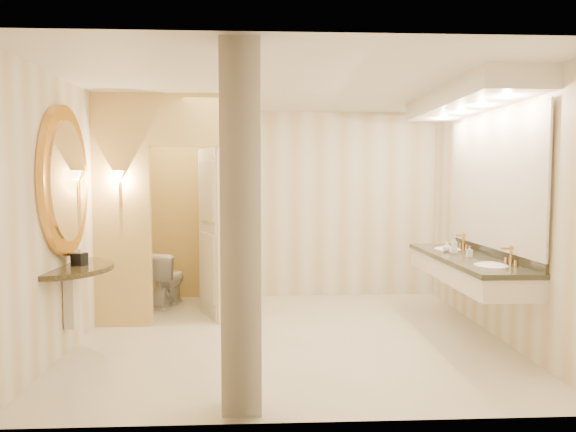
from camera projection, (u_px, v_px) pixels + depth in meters
name	position (u px, v px, depth m)	size (l,w,h in m)	color
floor	(290.00, 336.00, 5.61)	(4.50, 4.50, 0.00)	silver
ceiling	(290.00, 86.00, 5.43)	(4.50, 4.50, 0.00)	silver
wall_back	(283.00, 205.00, 7.51)	(4.50, 0.02, 2.70)	silver
wall_front	(305.00, 232.00, 3.53)	(4.50, 0.02, 2.70)	silver
wall_left	(78.00, 214.00, 5.41)	(0.02, 4.00, 2.70)	silver
wall_right	(495.00, 213.00, 5.63)	(0.02, 4.00, 2.70)	silver
toilet_closet	(197.00, 206.00, 6.43)	(1.50, 1.55, 2.70)	#F1DC7E
wall_sconce	(120.00, 178.00, 5.83)	(0.14, 0.14, 0.42)	#CD8B41
vanity	(471.00, 188.00, 5.59)	(0.75, 2.41, 2.09)	beige
console_shelf	(65.00, 217.00, 4.98)	(1.12, 1.12, 2.01)	black
pillar	(241.00, 229.00, 3.75)	(0.29, 0.29, 2.70)	beige
tissue_box	(79.00, 259.00, 5.05)	(0.12, 0.12, 0.12)	black
toilet	(166.00, 279.00, 6.96)	(0.42, 0.73, 0.74)	white
soap_bottle_a	(469.00, 251.00, 5.58)	(0.05, 0.06, 0.12)	beige
soap_bottle_b	(447.00, 247.00, 5.99)	(0.09, 0.09, 0.12)	silver
soap_bottle_c	(454.00, 245.00, 5.81)	(0.08, 0.08, 0.20)	#C6B28C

